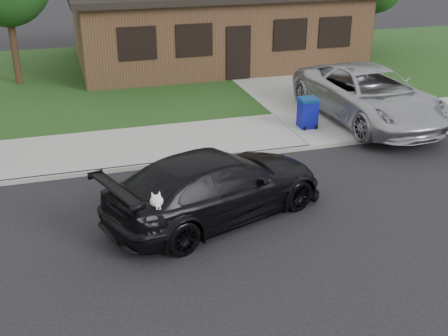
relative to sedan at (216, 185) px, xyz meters
name	(u,v)px	position (x,y,z in m)	size (l,w,h in m)	color
ground	(219,225)	(-0.07, -0.44, -0.75)	(120.00, 120.00, 0.00)	black
sidewalk	(172,143)	(-0.07, 4.56, -0.69)	(60.00, 3.00, 0.12)	gray
curb	(183,162)	(-0.07, 3.06, -0.69)	(60.00, 0.12, 0.12)	gray
lawn	(133,76)	(-0.07, 12.56, -0.69)	(60.00, 13.00, 0.13)	#193814
driveway	(293,84)	(5.93, 9.56, -0.68)	(4.50, 13.00, 0.14)	gray
sedan	(216,185)	(0.00, 0.00, 0.00)	(5.59, 3.78, 1.50)	black
minivan	(369,95)	(6.37, 4.58, 0.23)	(2.78, 6.03, 1.68)	#AAACB1
recycling_bin	(308,113)	(4.23, 4.51, -0.15)	(0.59, 0.62, 0.95)	#0C1187
house	(211,15)	(3.93, 14.56, 1.38)	(12.60, 8.60, 4.65)	#422B1C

